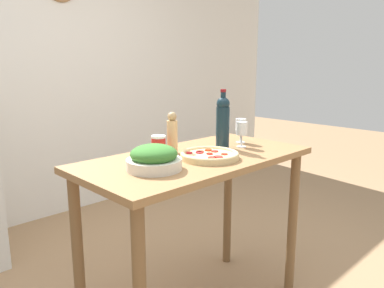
# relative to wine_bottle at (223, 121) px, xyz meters

# --- Properties ---
(wall_back) EXTENTS (6.40, 0.09, 2.60)m
(wall_back) POSITION_rel_wine_bottle_xyz_m (-0.25, 1.97, 0.21)
(wall_back) COLOR silver
(wall_back) RESTS_ON ground_plane
(prep_counter) EXTENTS (1.27, 0.64, 0.94)m
(prep_counter) POSITION_rel_wine_bottle_xyz_m (-0.25, -0.03, -0.31)
(prep_counter) COLOR olive
(prep_counter) RESTS_ON ground_plane
(wine_bottle) EXTENTS (0.08, 0.08, 0.34)m
(wine_bottle) POSITION_rel_wine_bottle_xyz_m (0.00, 0.00, 0.00)
(wine_bottle) COLOR #142833
(wine_bottle) RESTS_ON prep_counter
(wine_glass_near) EXTENTS (0.06, 0.06, 0.15)m
(wine_glass_near) POSITION_rel_wine_bottle_xyz_m (0.10, -0.06, -0.06)
(wine_glass_near) COLOR silver
(wine_glass_near) RESTS_ON prep_counter
(wine_glass_far) EXTENTS (0.06, 0.06, 0.15)m
(wine_glass_far) POSITION_rel_wine_bottle_xyz_m (0.20, 0.02, -0.05)
(wine_glass_far) COLOR silver
(wine_glass_far) RESTS_ON prep_counter
(pepper_mill) EXTENTS (0.06, 0.06, 0.23)m
(pepper_mill) POSITION_rel_wine_bottle_xyz_m (-0.29, 0.11, -0.05)
(pepper_mill) COLOR tan
(pepper_mill) RESTS_ON prep_counter
(salad_bowl) EXTENTS (0.26, 0.26, 0.12)m
(salad_bowl) POSITION_rel_wine_bottle_xyz_m (-0.57, -0.08, -0.10)
(salad_bowl) COLOR silver
(salad_bowl) RESTS_ON prep_counter
(homemade_pizza) EXTENTS (0.30, 0.30, 0.04)m
(homemade_pizza) POSITION_rel_wine_bottle_xyz_m (-0.24, -0.12, -0.14)
(homemade_pizza) COLOR #DBC189
(homemade_pizza) RESTS_ON prep_counter
(salt_canister) EXTENTS (0.07, 0.07, 0.11)m
(salt_canister) POSITION_rel_wine_bottle_xyz_m (-0.40, 0.09, -0.10)
(salt_canister) COLOR #B2231E
(salt_canister) RESTS_ON prep_counter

